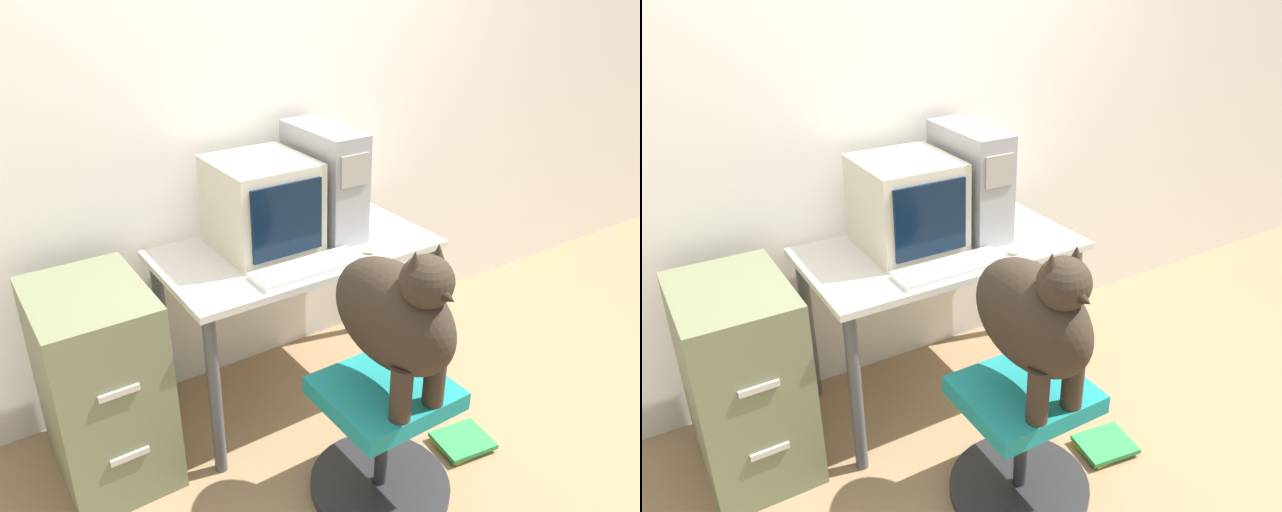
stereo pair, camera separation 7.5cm
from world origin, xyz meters
TOP-DOWN VIEW (x-y plane):
  - ground_plane at (0.00, 0.00)m, footprint 12.00×12.00m
  - wall_back at (0.00, 0.71)m, footprint 8.00×0.05m
  - desk at (0.00, 0.32)m, footprint 1.17×0.64m
  - crt_monitor at (-0.12, 0.39)m, footprint 0.38×0.41m
  - pc_tower at (0.19, 0.40)m, footprint 0.18×0.45m
  - keyboard at (-0.08, 0.10)m, footprint 0.46×0.15m
  - computer_mouse at (0.22, 0.09)m, footprint 0.06×0.05m
  - office_chair at (-0.06, -0.38)m, footprint 0.54×0.54m
  - dog at (-0.06, -0.42)m, footprint 0.27×0.54m
  - filing_cabinet at (-0.88, 0.31)m, footprint 0.40×0.55m
  - book_stack_floor at (0.38, -0.39)m, footprint 0.25×0.22m

SIDE VIEW (x-z plane):
  - ground_plane at x=0.00m, z-range 0.00..0.00m
  - book_stack_floor at x=0.38m, z-range 0.00..0.04m
  - office_chair at x=-0.06m, z-range 0.00..0.50m
  - filing_cabinet at x=-0.88m, z-range 0.00..0.80m
  - desk at x=0.00m, z-range 0.27..1.02m
  - keyboard at x=-0.08m, z-range 0.75..0.78m
  - computer_mouse at x=0.22m, z-range 0.75..0.78m
  - dog at x=-0.06m, z-range 0.51..1.11m
  - crt_monitor at x=-0.12m, z-range 0.75..1.14m
  - pc_tower at x=0.19m, z-range 0.75..1.22m
  - wall_back at x=0.00m, z-range 0.00..2.60m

